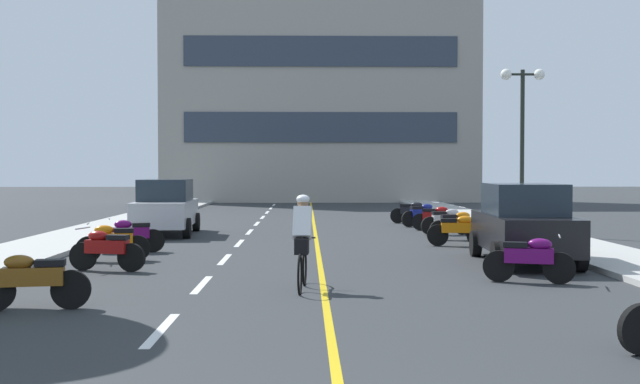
{
  "coord_description": "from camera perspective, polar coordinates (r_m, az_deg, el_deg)",
  "views": [
    {
      "loc": [
        -0.07,
        -4.17,
        2.14
      ],
      "look_at": [
        0.35,
        18.21,
        1.48
      ],
      "focal_mm": 42.89,
      "sensor_mm": 36.0,
      "label": 1
    }
  ],
  "objects": [
    {
      "name": "centre_line_yellow",
      "position": [
        28.25,
        -0.42,
        -2.66
      ],
      "size": [
        0.12,
        66.0,
        0.01
      ],
      "primitive_type": "cube",
      "color": "gold",
      "rests_on": "ground"
    },
    {
      "name": "lane_dash_1",
      "position": [
        10.57,
        -11.76,
        -10.02
      ],
      "size": [
        0.14,
        2.2,
        0.01
      ],
      "primitive_type": "cube",
      "color": "silver",
      "rests_on": "ground"
    },
    {
      "name": "lane_dash_9",
      "position": [
        42.26,
        -3.69,
        -1.22
      ],
      "size": [
        0.14,
        2.2,
        0.01
      ],
      "primitive_type": "cube",
      "color": "silver",
      "rests_on": "ground"
    },
    {
      "name": "motorcycle_10",
      "position": [
        26.94,
        8.68,
        -1.89
      ],
      "size": [
        1.63,
        0.81,
        0.92
      ],
      "color": "black",
      "rests_on": "ground"
    },
    {
      "name": "curb_right",
      "position": [
        29.16,
        13.38,
        -2.45
      ],
      "size": [
        2.4,
        72.0,
        0.12
      ],
      "primitive_type": "cube",
      "color": "#A8A8A3",
      "rests_on": "ground"
    },
    {
      "name": "lane_dash_10",
      "position": [
        46.26,
        -3.46,
        -0.97
      ],
      "size": [
        0.14,
        2.2,
        0.01
      ],
      "primitive_type": "cube",
      "color": "silver",
      "rests_on": "ground"
    },
    {
      "name": "lane_dash_5",
      "position": [
        26.32,
        -5.28,
        -2.98
      ],
      "size": [
        0.14,
        2.2,
        0.01
      ],
      "primitive_type": "cube",
      "color": "silver",
      "rests_on": "ground"
    },
    {
      "name": "office_building",
      "position": [
        52.59,
        0.0,
        8.19
      ],
      "size": [
        20.9,
        6.27,
        16.21
      ],
      "color": "#9E998E",
      "rests_on": "ground"
    },
    {
      "name": "motorcycle_12",
      "position": [
        30.55,
        6.88,
        -1.46
      ],
      "size": [
        1.69,
        0.6,
        0.92
      ],
      "color": "black",
      "rests_on": "ground"
    },
    {
      "name": "ground_plane",
      "position": [
        25.26,
        -0.91,
        -3.18
      ],
      "size": [
        140.0,
        140.0,
        0.0
      ],
      "primitive_type": "plane",
      "color": "#2D3033"
    },
    {
      "name": "motorcycle_2",
      "position": [
        12.46,
        -20.67,
        -6.12
      ],
      "size": [
        1.69,
        0.6,
        0.92
      ],
      "color": "black",
      "rests_on": "ground"
    },
    {
      "name": "cyclist_rider",
      "position": [
        13.62,
        -1.33,
        -3.59
      ],
      "size": [
        0.42,
        1.77,
        1.71
      ],
      "color": "black",
      "rests_on": "ground"
    },
    {
      "name": "lane_dash_6",
      "position": [
        30.3,
        -4.73,
        -2.37
      ],
      "size": [
        0.14,
        2.2,
        0.01
      ],
      "primitive_type": "cube",
      "color": "silver",
      "rests_on": "ground"
    },
    {
      "name": "lane_dash_4",
      "position": [
        22.35,
        -6.04,
        -3.81
      ],
      "size": [
        0.14,
        2.2,
        0.01
      ],
      "primitive_type": "cube",
      "color": "silver",
      "rests_on": "ground"
    },
    {
      "name": "parked_car_mid",
      "position": [
        25.54,
        -11.44,
        -1.1
      ],
      "size": [
        2.06,
        4.27,
        1.82
      ],
      "color": "black",
      "rests_on": "ground"
    },
    {
      "name": "lane_dash_7",
      "position": [
        34.29,
        -4.3,
        -1.9
      ],
      "size": [
        0.14,
        2.2,
        0.01
      ],
      "primitive_type": "cube",
      "color": "silver",
      "rests_on": "ground"
    },
    {
      "name": "lane_dash_8",
      "position": [
        38.27,
        -3.96,
        -1.52
      ],
      "size": [
        0.14,
        2.2,
        0.01
      ],
      "primitive_type": "cube",
      "color": "silver",
      "rests_on": "ground"
    },
    {
      "name": "motorcycle_6",
      "position": [
        20.18,
        -13.95,
        -3.11
      ],
      "size": [
        1.65,
        0.76,
        0.92
      ],
      "color": "black",
      "rests_on": "ground"
    },
    {
      "name": "motorcycle_8",
      "position": [
        23.62,
        10.18,
        -2.39
      ],
      "size": [
        1.7,
        0.6,
        0.92
      ],
      "color": "black",
      "rests_on": "ground"
    },
    {
      "name": "motorcycle_9",
      "position": [
        25.39,
        9.42,
        -2.11
      ],
      "size": [
        1.7,
        0.6,
        0.92
      ],
      "color": "black",
      "rests_on": "ground"
    },
    {
      "name": "lane_dash_3",
      "position": [
        18.39,
        -7.12,
        -5.0
      ],
      "size": [
        0.14,
        2.2,
        0.01
      ],
      "primitive_type": "cube",
      "color": "silver",
      "rests_on": "ground"
    },
    {
      "name": "parked_car_near",
      "position": [
        18.0,
        14.94,
        -2.27
      ],
      "size": [
        2.11,
        4.29,
        1.82
      ],
      "color": "black",
      "rests_on": "ground"
    },
    {
      "name": "motorcycle_7",
      "position": [
        21.69,
        10.26,
        -2.75
      ],
      "size": [
        1.7,
        0.6,
        0.92
      ],
      "color": "black",
      "rests_on": "ground"
    },
    {
      "name": "motorcycle_4",
      "position": [
        16.73,
        -15.65,
        -4.1
      ],
      "size": [
        1.68,
        0.65,
        0.92
      ],
      "color": "black",
      "rests_on": "ground"
    },
    {
      "name": "motorcycle_11",
      "position": [
        28.89,
        7.67,
        -1.64
      ],
      "size": [
        1.65,
        0.76,
        0.92
      ],
      "color": "black",
      "rests_on": "ground"
    },
    {
      "name": "curb_left",
      "position": [
        29.13,
        -15.25,
        -2.47
      ],
      "size": [
        2.4,
        72.0,
        0.12
      ],
      "primitive_type": "cube",
      "color": "#A8A8A3",
      "rests_on": "ground"
    },
    {
      "name": "motorcycle_3",
      "position": [
        14.97,
        15.36,
        -4.77
      ],
      "size": [
        1.66,
        0.74,
        0.92
      ],
      "color": "black",
      "rests_on": "ground"
    },
    {
      "name": "street_lamp_mid",
      "position": [
        26.08,
        14.86,
        5.71
      ],
      "size": [
        1.46,
        0.36,
        5.33
      ],
      "color": "black",
      "rests_on": "curb_right"
    },
    {
      "name": "lane_dash_2",
      "position": [
        14.46,
        -8.8,
        -6.84
      ],
      "size": [
        0.14,
        2.2,
        0.01
      ],
      "primitive_type": "cube",
      "color": "silver",
      "rests_on": "ground"
    },
    {
      "name": "lane_dash_11",
      "position": [
        50.25,
        -3.27,
        -0.76
      ],
      "size": [
        0.14,
        2.2,
        0.01
      ],
      "primitive_type": "cube",
      "color": "silver",
      "rests_on": "ground"
    },
    {
      "name": "motorcycle_5",
      "position": [
        18.44,
        -15.23,
        -3.56
      ],
      "size": [
        1.68,
        0.64,
        0.92
      ],
      "color": "black",
      "rests_on": "ground"
    }
  ]
}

